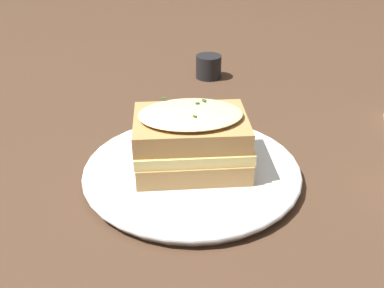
% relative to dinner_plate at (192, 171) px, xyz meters
% --- Properties ---
extents(ground_plane, '(2.40, 2.40, 0.00)m').
position_rel_dinner_plate_xyz_m(ground_plane, '(-0.01, 0.02, -0.01)').
color(ground_plane, '#473021').
extents(dinner_plate, '(0.27, 0.27, 0.02)m').
position_rel_dinner_plate_xyz_m(dinner_plate, '(0.00, 0.00, 0.00)').
color(dinner_plate, white).
rests_on(dinner_plate, ground_plane).
extents(sandwich, '(0.17, 0.17, 0.08)m').
position_rel_dinner_plate_xyz_m(sandwich, '(-0.00, 0.00, 0.04)').
color(sandwich, '#B2844C').
rests_on(sandwich, dinner_plate).
extents(condiment_pot, '(0.05, 0.05, 0.04)m').
position_rel_dinner_plate_xyz_m(condiment_pot, '(-0.22, 0.27, 0.01)').
color(condiment_pot, black).
rests_on(condiment_pot, ground_plane).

